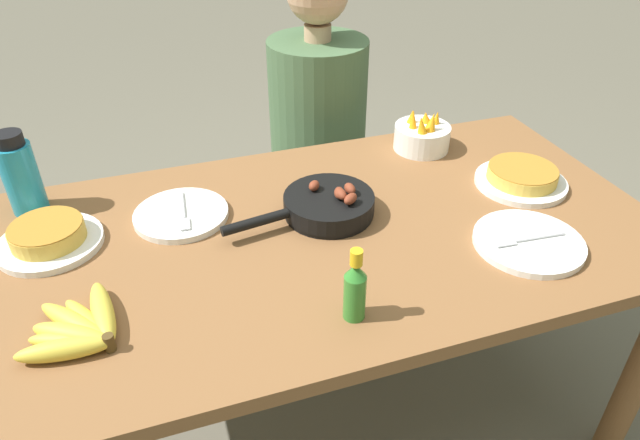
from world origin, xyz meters
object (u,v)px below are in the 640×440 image
frittata_plate_center (49,237)px  empty_plate_far_left (181,215)px  banana_bunch (81,330)px  empty_plate_near_front (528,242)px  frittata_plate_side (521,178)px  hot_sauce_bottle (355,289)px  fruit_bowl_mango (422,135)px  water_bottle (20,175)px  skillet (327,205)px  person_figure (318,165)px

frittata_plate_center → empty_plate_far_left: frittata_plate_center is taller
banana_bunch → empty_plate_near_front: 0.95m
banana_bunch → frittata_plate_center: bearing=102.2°
frittata_plate_side → empty_plate_far_left: size_ratio=1.04×
empty_plate_far_left → frittata_plate_center: bearing=-175.9°
empty_plate_far_left → hot_sauce_bottle: 0.53m
banana_bunch → fruit_bowl_mango: bearing=27.2°
water_bottle → frittata_plate_center: bearing=-73.3°
frittata_plate_side → water_bottle: (-1.21, 0.29, 0.08)m
empty_plate_far_left → water_bottle: water_bottle is taller
fruit_bowl_mango → skillet: bearing=-147.2°
water_bottle → fruit_bowl_mango: bearing=-0.7°
empty_plate_near_front → person_figure: 0.94m
banana_bunch → fruit_bowl_mango: fruit_bowl_mango is taller
banana_bunch → hot_sauce_bottle: size_ratio=1.24×
water_bottle → person_figure: 1.00m
banana_bunch → empty_plate_near_front: size_ratio=0.80×
frittata_plate_center → frittata_plate_side: frittata_plate_center is taller
fruit_bowl_mango → person_figure: bearing=116.4°
frittata_plate_side → person_figure: (-0.34, 0.66, -0.25)m
fruit_bowl_mango → hot_sauce_bottle: (-0.44, -0.59, 0.03)m
empty_plate_far_left → person_figure: (0.52, 0.53, -0.23)m
water_bottle → hot_sauce_bottle: water_bottle is taller
frittata_plate_center → empty_plate_near_front: bearing=-18.5°
banana_bunch → frittata_plate_side: (1.09, 0.21, 0.00)m
frittata_plate_side → frittata_plate_center: bearing=174.6°
skillet → person_figure: bearing=-115.7°
water_bottle → person_figure: size_ratio=0.18×
skillet → fruit_bowl_mango: 0.45m
hot_sauce_bottle → water_bottle: bearing=135.7°
frittata_plate_center → frittata_plate_side: 1.17m
skillet → empty_plate_far_left: 0.35m
banana_bunch → fruit_bowl_mango: size_ratio=1.22×
frittata_plate_side → hot_sauce_bottle: hot_sauce_bottle is taller
empty_plate_far_left → person_figure: person_figure is taller
hot_sauce_bottle → banana_bunch: bearing=167.8°
empty_plate_near_front → empty_plate_far_left: bearing=153.5°
person_figure → water_bottle: bearing=-156.8°
empty_plate_near_front → fruit_bowl_mango: bearing=91.5°
empty_plate_near_front → hot_sauce_bottle: hot_sauce_bottle is taller
frittata_plate_side → fruit_bowl_mango: bearing=119.4°
empty_plate_near_front → frittata_plate_center: bearing=161.5°
fruit_bowl_mango → empty_plate_far_left: bearing=-168.8°
frittata_plate_side → skillet: bearing=176.8°
empty_plate_near_front → hot_sauce_bottle: size_ratio=1.55×
empty_plate_far_left → frittata_plate_side: bearing=-8.6°
hot_sauce_bottle → person_figure: bearing=75.5°
frittata_plate_side → person_figure: bearing=117.6°
empty_plate_far_left → fruit_bowl_mango: size_ratio=1.41×
empty_plate_near_front → person_figure: size_ratio=0.21×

